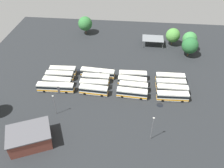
# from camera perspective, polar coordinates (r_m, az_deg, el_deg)

# --- Properties ---
(ground_plane) EXTENTS (122.13, 122.13, 0.00)m
(ground_plane) POSITION_cam_1_polar(r_m,az_deg,el_deg) (91.23, 0.48, -0.49)
(ground_plane) COLOR black
(bus_row0_slot0) EXTENTS (11.44, 2.81, 3.48)m
(bus_row0_slot0) POSITION_cam_1_polar(r_m,az_deg,el_deg) (95.37, 14.17, 1.56)
(bus_row0_slot0) COLOR silver
(bus_row0_slot0) RESTS_ON ground_plane
(bus_row0_slot1) EXTENTS (11.46, 2.92, 3.48)m
(bus_row0_slot1) POSITION_cam_1_polar(r_m,az_deg,el_deg) (92.36, 14.30, 0.12)
(bus_row0_slot1) COLOR silver
(bus_row0_slot1) RESTS_ON ground_plane
(bus_row0_slot2) EXTENTS (11.54, 2.65, 3.48)m
(bus_row0_slot2) POSITION_cam_1_polar(r_m,az_deg,el_deg) (89.72, 14.67, -1.31)
(bus_row0_slot2) COLOR silver
(bus_row0_slot2) RESTS_ON ground_plane
(bus_row0_slot3) EXTENTS (11.52, 3.05, 3.48)m
(bus_row0_slot3) POSITION_cam_1_polar(r_m,az_deg,el_deg) (86.88, 14.74, -2.90)
(bus_row0_slot3) COLOR silver
(bus_row0_slot3) RESTS_ON ground_plane
(bus_row1_slot0) EXTENTS (11.26, 2.92, 3.48)m
(bus_row1_slot0) POSITION_cam_1_polar(r_m,az_deg,el_deg) (94.06, 5.15, 2.18)
(bus_row1_slot0) COLOR silver
(bus_row1_slot0) RESTS_ON ground_plane
(bus_row1_slot1) EXTENTS (11.36, 3.32, 3.48)m
(bus_row1_slot1) POSITION_cam_1_polar(r_m,az_deg,el_deg) (91.10, 5.04, 0.76)
(bus_row1_slot1) COLOR silver
(bus_row1_slot1) RESTS_ON ground_plane
(bus_row1_slot2) EXTENTS (10.91, 3.17, 3.48)m
(bus_row1_slot2) POSITION_cam_1_polar(r_m,az_deg,el_deg) (88.41, 5.30, -0.66)
(bus_row1_slot2) COLOR silver
(bus_row1_slot2) RESTS_ON ground_plane
(bus_row1_slot3) EXTENTS (11.40, 3.26, 3.48)m
(bus_row1_slot3) POSITION_cam_1_polar(r_m,az_deg,el_deg) (85.58, 4.96, -2.24)
(bus_row1_slot3) COLOR silver
(bus_row1_slot3) RESTS_ON ground_plane
(bus_row2_slot0) EXTENTS (14.13, 3.61, 3.48)m
(bus_row2_slot0) POSITION_cam_1_polar(r_m,az_deg,el_deg) (95.15, -3.54, 2.77)
(bus_row2_slot0) COLOR silver
(bus_row2_slot0) RESTS_ON ground_plane
(bus_row2_slot1) EXTENTS (10.89, 2.72, 3.48)m
(bus_row2_slot1) POSITION_cam_1_polar(r_m,az_deg,el_deg) (92.39, -4.01, 1.46)
(bus_row2_slot1) COLOR silver
(bus_row2_slot1) RESTS_ON ground_plane
(bus_row2_slot2) EXTENTS (11.05, 2.81, 3.48)m
(bus_row2_slot2) POSITION_cam_1_polar(r_m,az_deg,el_deg) (89.48, -4.46, -0.03)
(bus_row2_slot2) COLOR silver
(bus_row2_slot2) RESTS_ON ground_plane
(bus_row2_slot3) EXTENTS (10.81, 3.16, 3.48)m
(bus_row2_slot3) POSITION_cam_1_polar(r_m,az_deg,el_deg) (86.83, -4.55, -1.49)
(bus_row2_slot3) COLOR silver
(bus_row2_slot3) RESTS_ON ground_plane
(bus_row3_slot0) EXTENTS (10.97, 3.09, 3.48)m
(bus_row3_slot0) POSITION_cam_1_polar(r_m,az_deg,el_deg) (98.46, -12.04, 3.28)
(bus_row3_slot0) COLOR silver
(bus_row3_slot0) RESTS_ON ground_plane
(bus_row3_slot1) EXTENTS (11.23, 3.00, 3.48)m
(bus_row3_slot1) POSITION_cam_1_polar(r_m,az_deg,el_deg) (95.89, -12.78, 2.06)
(bus_row3_slot1) COLOR silver
(bus_row3_slot1) RESTS_ON ground_plane
(bus_row3_slot2) EXTENTS (11.28, 2.83, 3.48)m
(bus_row3_slot2) POSITION_cam_1_polar(r_m,az_deg,el_deg) (93.00, -13.31, 0.62)
(bus_row3_slot2) COLOR silver
(bus_row3_slot2) RESTS_ON ground_plane
(bus_row3_slot3) EXTENTS (14.05, 3.03, 3.48)m
(bus_row3_slot3) POSITION_cam_1_polar(r_m,az_deg,el_deg) (90.38, -13.75, -0.77)
(bus_row3_slot3) COLOR silver
(bus_row3_slot3) RESTS_ON ground_plane
(depot_building) EXTENTS (15.14, 13.37, 5.39)m
(depot_building) POSITION_cam_1_polar(r_m,az_deg,el_deg) (74.54, -19.65, -12.29)
(depot_building) COLOR brown
(depot_building) RESTS_ON ground_plane
(maintenance_shelter) EXTENTS (10.44, 7.29, 3.69)m
(maintenance_shelter) POSITION_cam_1_polar(r_m,az_deg,el_deg) (117.95, 10.08, 10.99)
(maintenance_shelter) COLOR slate
(maintenance_shelter) RESTS_ON ground_plane
(lamp_post_mid_lot) EXTENTS (0.56, 0.28, 8.38)m
(lamp_post_mid_lot) POSITION_cam_1_polar(r_m,az_deg,el_deg) (79.37, -14.01, -4.86)
(lamp_post_mid_lot) COLOR slate
(lamp_post_mid_lot) RESTS_ON ground_plane
(lamp_post_far_corner) EXTENTS (0.56, 0.28, 9.57)m
(lamp_post_far_corner) POSITION_cam_1_polar(r_m,az_deg,el_deg) (70.42, 9.89, -10.61)
(lamp_post_far_corner) COLOR slate
(lamp_post_far_corner) RESTS_ON ground_plane
(tree_south_edge) EXTENTS (7.41, 7.41, 9.57)m
(tree_south_edge) POSITION_cam_1_polar(r_m,az_deg,el_deg) (126.70, -6.64, 14.60)
(tree_south_edge) COLOR brown
(tree_south_edge) RESTS_ON ground_plane
(tree_northwest) EXTENTS (7.42, 7.42, 9.31)m
(tree_northwest) POSITION_cam_1_polar(r_m,az_deg,el_deg) (111.90, 18.71, 9.01)
(tree_northwest) COLOR brown
(tree_northwest) RESTS_ON ground_plane
(tree_north_edge) EXTENTS (6.68, 6.68, 9.71)m
(tree_north_edge) POSITION_cam_1_polar(r_m,az_deg,el_deg) (115.72, 18.64, 10.50)
(tree_north_edge) COLOR brown
(tree_north_edge) RESTS_ON ground_plane
(tree_northeast) EXTENTS (6.88, 6.88, 8.64)m
(tree_northeast) POSITION_cam_1_polar(r_m,az_deg,el_deg) (119.38, 14.81, 11.55)
(tree_northeast) COLOR brown
(tree_northeast) RESTS_ON ground_plane
(puddle_centre_drain) EXTENTS (3.75, 3.75, 0.01)m
(puddle_centre_drain) POSITION_cam_1_polar(r_m,az_deg,el_deg) (99.92, -7.98, 3.13)
(puddle_centre_drain) COLOR black
(puddle_centre_drain) RESTS_ON ground_plane
(puddle_between_rows) EXTENTS (2.39, 2.39, 0.01)m
(puddle_between_rows) POSITION_cam_1_polar(r_m,az_deg,el_deg) (85.05, 11.73, -5.11)
(puddle_between_rows) COLOR black
(puddle_between_rows) RESTS_ON ground_plane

